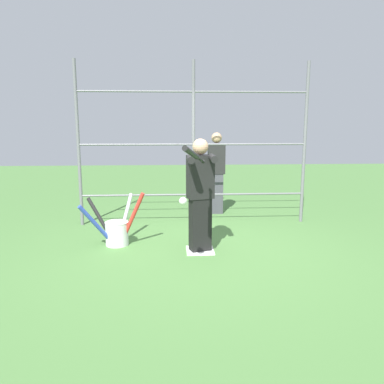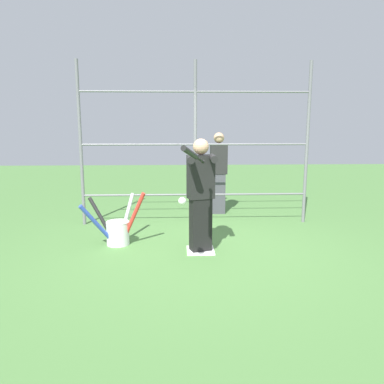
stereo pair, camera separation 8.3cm
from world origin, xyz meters
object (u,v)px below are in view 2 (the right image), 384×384
bystander_behind_fence (219,172)px  batter (201,192)px  baseball_bat_swinging (192,154)px  softball_in_flight (182,201)px  bat_bucket (117,230)px

bystander_behind_fence → batter: bearing=77.7°
baseball_bat_swinging → bystander_behind_fence: bystander_behind_fence is taller
softball_in_flight → bat_bucket: 1.73m
softball_in_flight → bystander_behind_fence: size_ratio=0.06×
batter → baseball_bat_swinging: batter is taller
baseball_bat_swinging → softball_in_flight: 0.58m
softball_in_flight → bystander_behind_fence: 3.33m
batter → baseball_bat_swinging: 1.07m
softball_in_flight → bystander_behind_fence: bystander_behind_fence is taller
batter → bystander_behind_fence: 2.45m
batter → baseball_bat_swinging: (0.16, 0.86, 0.61)m
baseball_bat_swinging → bat_bucket: 2.10m
bat_bucket → baseball_bat_swinging: bearing=131.3°
baseball_bat_swinging → bystander_behind_fence: (-0.68, -3.26, -0.62)m
softball_in_flight → bat_bucket: (0.99, -1.23, -0.70)m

